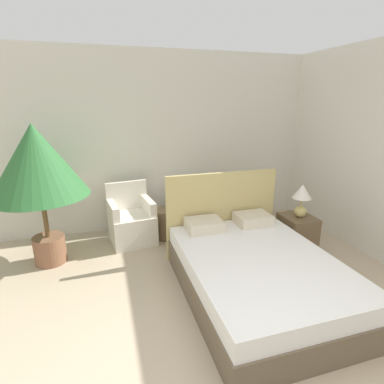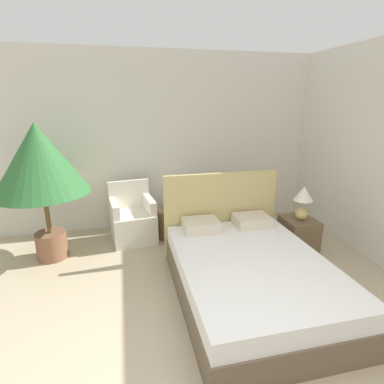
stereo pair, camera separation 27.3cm
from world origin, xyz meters
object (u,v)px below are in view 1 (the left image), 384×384
armchair_near_window_left (132,223)px  side_table (166,223)px  bed (255,270)px  armchair_near_window_right (198,216)px  nightstand (297,233)px  potted_palm (37,165)px  table_lamp (302,196)px

armchair_near_window_left → side_table: (0.54, -0.01, -0.06)m
bed → armchair_near_window_right: bearing=94.0°
armchair_near_window_left → side_table: 0.54m
bed → armchair_near_window_left: size_ratio=2.42×
nightstand → side_table: 2.00m
potted_palm → bed: bearing=-31.0°
potted_palm → table_lamp: potted_palm is taller
armchair_near_window_left → table_lamp: 2.55m
nightstand → side_table: size_ratio=1.12×
armchair_near_window_left → side_table: armchair_near_window_left is taller
bed → potted_palm: size_ratio=1.17×
bed → potted_palm: potted_palm is taller
table_lamp → side_table: bearing=150.0°
bed → table_lamp: bearing=33.7°
armchair_near_window_left → armchair_near_window_right: same height
bed → side_table: bed is taller
table_lamp → bed: bearing=-146.3°
armchair_near_window_left → table_lamp: table_lamp is taller
potted_palm → nightstand: bearing=-10.9°
armchair_near_window_left → side_table: bearing=-8.2°
nightstand → side_table: bearing=150.6°
potted_palm → side_table: bearing=10.9°
armchair_near_window_left → potted_palm: potted_palm is taller
armchair_near_window_right → side_table: armchair_near_window_right is taller
potted_palm → nightstand: size_ratio=3.53×
bed → nightstand: bearing=34.5°
side_table → armchair_near_window_left: bearing=179.3°
armchair_near_window_left → table_lamp: (2.28, -1.01, 0.54)m
bed → armchair_near_window_left: (-1.20, 1.73, 0.02)m
bed → table_lamp: bed is taller
nightstand → bed: bearing=-145.5°
armchair_near_window_right → table_lamp: table_lamp is taller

